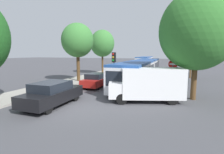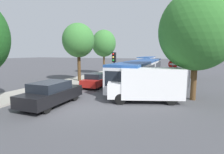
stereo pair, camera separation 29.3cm
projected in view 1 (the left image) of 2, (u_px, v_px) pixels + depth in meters
The scene contains 16 objects.
ground_plane at pixel (75, 109), 10.53m from camera, with size 200.00×200.00×0.00m, color #47474C.
kerb_strip_left at pixel (100, 74), 27.45m from camera, with size 3.20×42.18×0.14m, color #9E998E.
articulated_bus at pixel (141, 70), 19.97m from camera, with size 2.94×16.91×2.50m.
city_bus_rear at pixel (145, 61), 40.71m from camera, with size 3.01×11.60×2.48m.
queued_car_black at pixel (52, 94), 11.11m from camera, with size 1.94×4.44×1.53m.
queued_car_red at pixel (96, 80), 17.21m from camera, with size 1.74×3.97×1.37m.
queued_car_graphite at pixel (117, 73), 22.90m from camera, with size 1.73×3.96×1.37m.
queued_car_white at pixel (129, 69), 28.86m from camera, with size 1.85×4.23×1.46m.
white_van at pixel (148, 84), 12.05m from camera, with size 5.36×3.50×2.31m.
traffic_light at pixel (114, 62), 16.32m from camera, with size 0.37×0.39×3.40m.
no_entry_sign at pixel (173, 72), 13.82m from camera, with size 0.70×0.08×2.82m.
direction_sign_post at pixel (190, 61), 16.91m from camera, with size 0.33×1.39×3.60m.
tree_left_mid at pixel (78, 41), 19.78m from camera, with size 3.62×3.62×6.69m.
tree_left_far at pixel (102, 43), 27.49m from camera, with size 3.77×3.77×6.96m.
tree_right_near at pixel (197, 31), 12.01m from camera, with size 5.14×5.14×7.60m.
tree_right_mid at pixel (192, 39), 22.72m from camera, with size 4.41×4.41×7.58m.
Camera 1 is at (5.74, -8.70, 3.33)m, focal length 28.00 mm.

